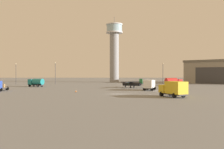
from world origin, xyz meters
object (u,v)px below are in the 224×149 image
control_tower (114,47)px  traffic_cone_near_left (76,91)px  truck_fuel_tanker_red (173,81)px  airplane_black (132,83)px  truck_box_yellow (174,89)px  light_post_north (163,72)px  truck_box_white (149,84)px  light_post_west (16,72)px  truck_fuel_tanker_teal (36,82)px  light_post_centre (55,71)px

control_tower → traffic_cone_near_left: control_tower is taller
truck_fuel_tanker_red → airplane_black: bearing=-162.2°
truck_box_yellow → light_post_north: light_post_north is taller
control_tower → truck_box_white: control_tower is taller
control_tower → light_post_west: (-43.01, -24.01, -13.21)m
airplane_black → light_post_north: bearing=-90.2°
truck_box_white → truck_fuel_tanker_teal: (-37.15, 17.98, -0.04)m
truck_fuel_tanker_red → truck_fuel_tanker_teal: size_ratio=1.18×
truck_fuel_tanker_red → light_post_west: size_ratio=0.81×
light_post_west → light_post_north: light_post_north is taller
control_tower → truck_fuel_tanker_teal: control_tower is taller
light_post_north → truck_box_yellow: bearing=-100.4°
truck_fuel_tanker_teal → truck_fuel_tanker_red: bearing=-145.5°
truck_fuel_tanker_red → truck_fuel_tanker_teal: 51.30m
truck_fuel_tanker_teal → light_post_centre: size_ratio=0.64×
truck_box_white → truck_fuel_tanker_teal: truck_box_white is taller
truck_fuel_tanker_red → light_post_north: light_post_north is taller
airplane_black → light_post_north: light_post_north is taller
truck_fuel_tanker_red → truck_box_white: (-13.57, -25.67, 0.02)m
truck_fuel_tanker_teal → truck_box_yellow: (38.76, -37.23, 0.10)m
light_post_west → control_tower: bearing=29.2°
truck_box_white → light_post_west: 63.46m
truck_fuel_tanker_teal → light_post_west: light_post_west is taller
light_post_north → truck_box_white: bearing=-108.9°
airplane_black → light_post_centre: (-30.87, 25.33, 4.26)m
truck_fuel_tanker_red → light_post_centre: bearing=145.9°
airplane_black → traffic_cone_near_left: bearing=84.3°
airplane_black → truck_box_yellow: bearing=135.5°
truck_fuel_tanker_red → truck_box_yellow: (-11.95, -44.93, 0.08)m
control_tower → airplane_black: bearing=-84.5°
truck_fuel_tanker_teal → light_post_centre: light_post_centre is taller
light_post_centre → truck_fuel_tanker_teal: bearing=-97.4°
airplane_black → light_post_centre: size_ratio=0.95×
airplane_black → light_post_centre: 40.16m
traffic_cone_near_left → light_post_centre: bearing=108.8°
control_tower → truck_fuel_tanker_red: (22.10, -35.18, -16.89)m
truck_fuel_tanker_teal → truck_box_yellow: bearing=162.0°
truck_fuel_tanker_red → truck_box_white: size_ratio=1.18×
control_tower → truck_fuel_tanker_teal: (-28.62, -42.88, -16.91)m
truck_fuel_tanker_red → traffic_cone_near_left: bearing=-156.8°
truck_fuel_tanker_red → truck_box_white: 29.04m
truck_box_yellow → light_post_north: 52.77m
control_tower → truck_fuel_tanker_teal: size_ratio=5.70×
truck_box_white → light_post_west: light_post_west is taller
truck_fuel_tanker_red → light_post_centre: 49.75m
airplane_black → truck_box_white: 12.44m
truck_fuel_tanker_teal → traffic_cone_near_left: size_ratio=9.25×
truck_fuel_tanker_red → truck_box_white: truck_fuel_tanker_red is taller
truck_box_white → truck_fuel_tanker_teal: 41.27m
control_tower → light_post_north: bearing=-55.2°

